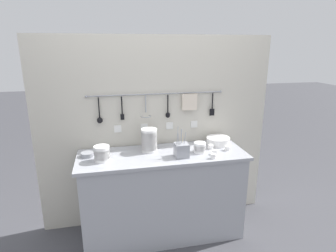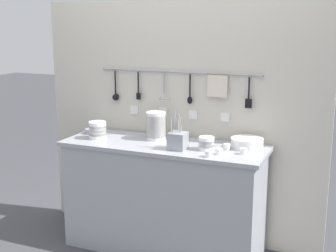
{
  "view_description": "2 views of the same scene",
  "coord_description": "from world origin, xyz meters",
  "views": [
    {
      "loc": [
        -0.47,
        -2.39,
        1.83
      ],
      "look_at": [
        0.06,
        0.02,
        1.11
      ],
      "focal_mm": 30.0,
      "sensor_mm": 36.0,
      "label": 1
    },
    {
      "loc": [
        1.35,
        -3.13,
        1.75
      ],
      "look_at": [
        0.03,
        0.01,
        0.99
      ],
      "focal_mm": 50.0,
      "sensor_mm": 36.0,
      "label": 2
    }
  ],
  "objects": [
    {
      "name": "steel_mixing_bowl",
      "position": [
        -0.68,
        0.08,
        0.87
      ],
      "size": [
        0.12,
        0.12,
        0.04
      ],
      "color": "#93969E",
      "rests_on": "counter"
    },
    {
      "name": "back_wall",
      "position": [
        0.0,
        0.31,
        0.96
      ],
      "size": [
        2.36,
        0.11,
        1.92
      ],
      "color": "beige",
      "rests_on": "ground"
    },
    {
      "name": "counter",
      "position": [
        0.0,
        0.0,
        0.43
      ],
      "size": [
        1.56,
        0.55,
        0.85
      ],
      "color": "#9EA0A8",
      "rests_on": "ground"
    },
    {
      "name": "bowl_stack_short_front",
      "position": [
        -0.55,
        -0.05,
        0.92
      ],
      "size": [
        0.13,
        0.13,
        0.14
      ],
      "color": "white",
      "rests_on": "counter"
    },
    {
      "name": "cup_back_left",
      "position": [
        0.62,
        -0.05,
        0.87
      ],
      "size": [
        0.05,
        0.05,
        0.04
      ],
      "color": "white",
      "rests_on": "counter"
    },
    {
      "name": "bowl_stack_tall_left",
      "position": [
        0.35,
        -0.04,
        0.9
      ],
      "size": [
        0.11,
        0.11,
        0.1
      ],
      "color": "white",
      "rests_on": "counter"
    },
    {
      "name": "bowl_stack_back_corner",
      "position": [
        -0.11,
        0.1,
        0.96
      ],
      "size": [
        0.15,
        0.15,
        0.22
      ],
      "color": "white",
      "rests_on": "counter"
    },
    {
      "name": "cup_centre",
      "position": [
        0.48,
        0.02,
        0.87
      ],
      "size": [
        0.05,
        0.05,
        0.04
      ],
      "color": "white",
      "rests_on": "counter"
    },
    {
      "name": "plate_stack",
      "position": [
        0.6,
        0.14,
        0.89
      ],
      "size": [
        0.24,
        0.24,
        0.07
      ],
      "color": "white",
      "rests_on": "counter"
    },
    {
      "name": "cutlery_caddy",
      "position": [
        0.15,
        -0.1,
        0.92
      ],
      "size": [
        0.12,
        0.12,
        0.28
      ],
      "color": "#93969E",
      "rests_on": "counter"
    },
    {
      "name": "cup_by_caddy",
      "position": [
        0.47,
        -0.12,
        0.87
      ],
      "size": [
        0.05,
        0.05,
        0.04
      ],
      "color": "white",
      "rests_on": "counter"
    },
    {
      "name": "cup_back_right",
      "position": [
        0.42,
        -0.21,
        0.87
      ],
      "size": [
        0.05,
        0.05,
        0.04
      ],
      "color": "white",
      "rests_on": "counter"
    },
    {
      "name": "ground_plane",
      "position": [
        0.0,
        0.0,
        0.0
      ],
      "size": [
        20.0,
        20.0,
        0.0
      ],
      "primitive_type": "plane",
      "color": "#424247"
    }
  ]
}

